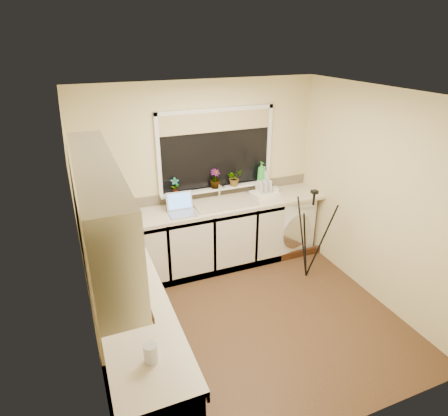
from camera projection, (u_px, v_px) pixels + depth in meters
floor at (248, 318)px, 4.40m from camera, size 3.20×3.20×0.00m
ceiling at (255, 95)px, 3.40m from camera, size 3.20×3.20×0.00m
wall_back at (202, 175)px, 5.17m from camera, size 3.20×0.00×3.20m
wall_front at (347, 311)px, 2.63m from camera, size 3.20×0.00×3.20m
wall_left at (84, 252)px, 3.35m from camera, size 0.00×3.00×3.00m
wall_right at (376, 198)px, 4.45m from camera, size 0.00×3.00×3.00m
base_cabinet_back at (188, 242)px, 5.13m from camera, size 2.55×0.60×0.86m
base_cabinet_left at (134, 336)px, 3.52m from camera, size 0.54×2.40×0.86m
worktop_back at (210, 207)px, 5.05m from camera, size 3.20×0.60×0.04m
worktop_left at (129, 296)px, 3.34m from camera, size 0.60×2.40×0.04m
upper_cabinet at (100, 208)px, 2.79m from camera, size 0.28×1.90×0.70m
splashback_left at (90, 280)px, 3.14m from camera, size 0.02×2.40×0.45m
splashback_back at (203, 193)px, 5.26m from camera, size 3.20×0.02×0.14m
window_glass at (216, 150)px, 5.09m from camera, size 1.50×0.02×1.00m
window_blind at (216, 122)px, 4.91m from camera, size 1.50×0.02×0.25m
windowsill at (218, 188)px, 5.25m from camera, size 1.60×0.14×0.03m
sink at (224, 203)px, 5.11m from camera, size 0.82×0.46×0.03m
faucet at (219, 190)px, 5.22m from camera, size 0.03×0.03×0.24m
washing_machine at (285, 221)px, 5.69m from camera, size 0.71×0.70×0.87m
laptop at (181, 208)px, 4.83m from camera, size 0.35×0.33×0.24m
kettle at (128, 240)px, 3.98m from camera, size 0.17×0.17×0.22m
dish_rack at (264, 194)px, 5.36m from camera, size 0.38×0.30×0.05m
tripod at (310, 235)px, 4.93m from camera, size 0.80×0.80×1.22m
glass_jug at (151, 353)px, 2.62m from camera, size 0.10×0.10×0.14m
steel_jar at (120, 292)px, 3.26m from camera, size 0.09×0.09×0.12m
microwave at (114, 226)px, 4.21m from camera, size 0.36×0.52×0.28m
plant_a at (175, 186)px, 4.98m from camera, size 0.12×0.09×0.22m
plant_c at (215, 179)px, 5.17m from camera, size 0.17×0.17×0.26m
plant_d at (234, 178)px, 5.26m from camera, size 0.25×0.23×0.23m
soap_bottle_green at (261, 172)px, 5.38m from camera, size 0.12×0.12×0.29m
soap_bottle_clear at (264, 174)px, 5.43m from camera, size 0.10×0.11×0.21m
cup_back at (275, 190)px, 5.41m from camera, size 0.16×0.16×0.10m
cup_left at (139, 305)px, 3.13m from camera, size 0.10×0.10×0.08m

